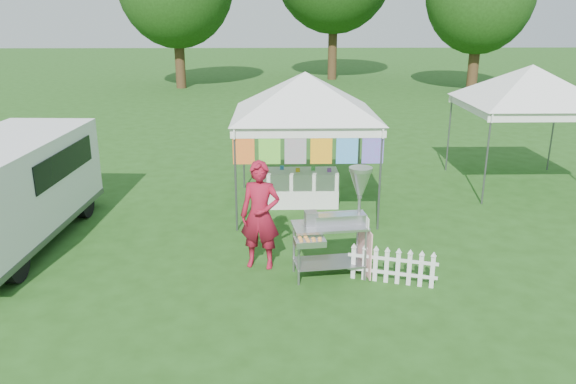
{
  "coord_description": "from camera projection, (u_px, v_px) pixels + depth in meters",
  "views": [
    {
      "loc": [
        -0.63,
        -8.46,
        4.22
      ],
      "look_at": [
        -0.41,
        1.17,
        1.1
      ],
      "focal_mm": 35.0,
      "sensor_mm": 36.0,
      "label": 1
    }
  ],
  "objects": [
    {
      "name": "cargo_van",
      "position": [
        8.0,
        189.0,
        10.42
      ],
      "size": [
        2.14,
        4.85,
        1.98
      ],
      "rotation": [
        0.0,
        0.0,
        -0.05
      ],
      "color": "white",
      "rests_on": "ground"
    },
    {
      "name": "ground",
      "position": [
        314.0,
        276.0,
        9.36
      ],
      "size": [
        120.0,
        120.0,
        0.0
      ],
      "primitive_type": "plane",
      "color": "#214A15",
      "rests_on": "ground"
    },
    {
      "name": "display_table",
      "position": [
        298.0,
        188.0,
        12.68
      ],
      "size": [
        1.8,
        0.7,
        0.8
      ],
      "primitive_type": "cube",
      "color": "white",
      "rests_on": "ground"
    },
    {
      "name": "canopy_right",
      "position": [
        533.0,
        65.0,
        13.31
      ],
      "size": [
        4.24,
        4.24,
        3.45
      ],
      "color": "#59595E",
      "rests_on": "ground"
    },
    {
      "name": "donut_cart",
      "position": [
        342.0,
        214.0,
        9.06
      ],
      "size": [
        1.33,
        1.06,
        1.84
      ],
      "rotation": [
        0.0,
        0.0,
        0.13
      ],
      "color": "gray",
      "rests_on": "ground"
    },
    {
      "name": "vendor",
      "position": [
        260.0,
        215.0,
        9.45
      ],
      "size": [
        0.76,
        0.57,
        1.87
      ],
      "primitive_type": "imported",
      "rotation": [
        0.0,
        0.0,
        -0.2
      ],
      "color": "maroon",
      "rests_on": "ground"
    },
    {
      "name": "picket_fence",
      "position": [
        392.0,
        267.0,
        9.03
      ],
      "size": [
        1.38,
        0.44,
        0.56
      ],
      "rotation": [
        0.0,
        0.0,
        -0.3
      ],
      "color": "white",
      "rests_on": "ground"
    },
    {
      "name": "canopy_main",
      "position": [
        305.0,
        72.0,
        11.76
      ],
      "size": [
        4.24,
        4.24,
        3.45
      ],
      "color": "#59595E",
      "rests_on": "ground"
    }
  ]
}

